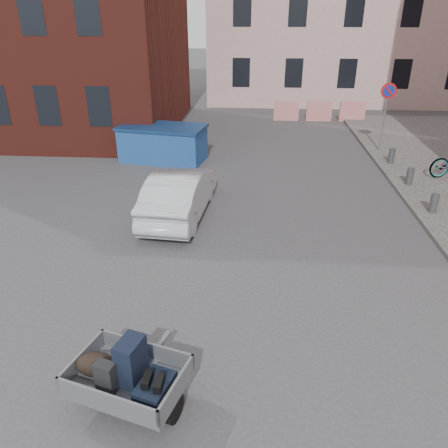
{
  "coord_description": "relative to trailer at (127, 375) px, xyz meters",
  "views": [
    {
      "loc": [
        0.88,
        -8.29,
        5.34
      ],
      "look_at": [
        0.27,
        0.24,
        1.1
      ],
      "focal_mm": 35.0,
      "sensor_mm": 36.0,
      "label": 1
    }
  ],
  "objects": [
    {
      "name": "bollards",
      "position": [
        6.84,
        7.14,
        -0.21
      ],
      "size": [
        0.22,
        9.02,
        0.55
      ],
      "color": "#3A3A3D",
      "rests_on": "sidewalk"
    },
    {
      "name": "trailer",
      "position": [
        0.0,
        0.0,
        0.0
      ],
      "size": [
        1.85,
        1.97,
        1.2
      ],
      "rotation": [
        0.0,
        0.0,
        -0.29
      ],
      "color": "black",
      "rests_on": "ground"
    },
    {
      "name": "silver_car",
      "position": [
        -0.33,
        6.71,
        0.06
      ],
      "size": [
        1.72,
        4.13,
        1.33
      ],
      "primitive_type": "imported",
      "rotation": [
        0.0,
        0.0,
        3.06
      ],
      "color": "#B6B9BE",
      "rests_on": "ground"
    },
    {
      "name": "no_parking_sign",
      "position": [
        6.84,
        13.23,
        1.41
      ],
      "size": [
        0.6,
        0.09,
        2.65
      ],
      "color": "gray",
      "rests_on": "sidewalk"
    },
    {
      "name": "barriers",
      "position": [
        5.04,
        18.74,
        -0.11
      ],
      "size": [
        4.7,
        0.18,
        1.0
      ],
      "color": "red",
      "rests_on": "ground"
    },
    {
      "name": "ground",
      "position": [
        0.84,
        3.74,
        -0.61
      ],
      "size": [
        120.0,
        120.0,
        0.0
      ],
      "primitive_type": "plane",
      "color": "#38383A",
      "rests_on": "ground"
    },
    {
      "name": "dumpster",
      "position": [
        -1.78,
        11.63,
        0.07
      ],
      "size": [
        3.46,
        2.2,
        1.35
      ],
      "rotation": [
        0.0,
        0.0,
        -0.18
      ],
      "color": "#204C98",
      "rests_on": "ground"
    }
  ]
}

